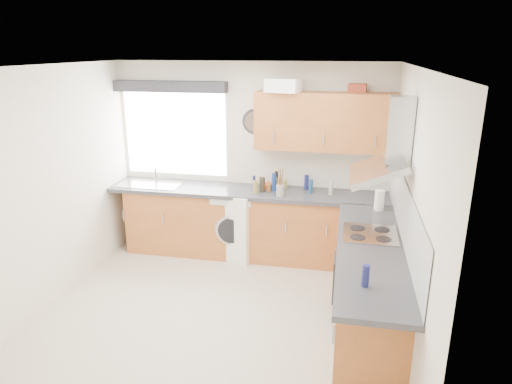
% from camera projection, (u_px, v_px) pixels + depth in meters
% --- Properties ---
extents(ground_plane, '(3.60, 3.60, 0.00)m').
position_uv_depth(ground_plane, '(216.00, 316.00, 4.74)').
color(ground_plane, beige).
extents(ceiling, '(3.60, 3.60, 0.02)m').
position_uv_depth(ceiling, '(209.00, 67.00, 3.98)').
color(ceiling, white).
rests_on(ceiling, wall_back).
extents(wall_back, '(3.60, 0.02, 2.50)m').
position_uv_depth(wall_back, '(252.00, 159.00, 6.04)').
color(wall_back, silver).
rests_on(wall_back, ground_plane).
extents(wall_front, '(3.60, 0.02, 2.50)m').
position_uv_depth(wall_front, '(126.00, 299.00, 2.68)').
color(wall_front, silver).
rests_on(wall_front, ground_plane).
extents(wall_left, '(0.02, 3.60, 2.50)m').
position_uv_depth(wall_left, '(45.00, 191.00, 4.69)').
color(wall_left, silver).
rests_on(wall_left, ground_plane).
extents(wall_right, '(0.02, 3.60, 2.50)m').
position_uv_depth(wall_right, '(409.00, 215.00, 4.02)').
color(wall_right, silver).
rests_on(wall_right, ground_plane).
extents(window, '(1.40, 0.02, 1.10)m').
position_uv_depth(window, '(175.00, 134.00, 6.14)').
color(window, white).
rests_on(window, wall_back).
extents(window_blind, '(1.50, 0.18, 0.14)m').
position_uv_depth(window_blind, '(170.00, 86.00, 5.86)').
color(window_blind, '#26262B').
rests_on(window_blind, wall_back).
extents(splashback, '(0.01, 3.00, 0.54)m').
position_uv_depth(splashback, '(404.00, 211.00, 4.32)').
color(splashback, white).
rests_on(splashback, wall_right).
extents(base_cab_back, '(3.00, 0.58, 0.86)m').
position_uv_depth(base_cab_back, '(240.00, 224.00, 6.04)').
color(base_cab_back, '#9F5727').
rests_on(base_cab_back, ground_plane).
extents(base_cab_corner, '(0.60, 0.60, 0.86)m').
position_uv_depth(base_cab_corner, '(364.00, 233.00, 5.73)').
color(base_cab_corner, '#9F5727').
rests_on(base_cab_corner, ground_plane).
extents(base_cab_right, '(0.58, 2.10, 0.86)m').
position_uv_depth(base_cab_right, '(368.00, 286.00, 4.46)').
color(base_cab_right, '#9F5727').
rests_on(base_cab_right, ground_plane).
extents(worktop_back, '(3.60, 0.62, 0.05)m').
position_uv_depth(worktop_back, '(247.00, 192.00, 5.87)').
color(worktop_back, '#303034').
rests_on(worktop_back, base_cab_back).
extents(worktop_right, '(0.62, 2.42, 0.05)m').
position_uv_depth(worktop_right, '(371.00, 250.00, 4.19)').
color(worktop_right, '#303034').
rests_on(worktop_right, base_cab_right).
extents(sink, '(0.84, 0.46, 0.10)m').
position_uv_depth(sink, '(150.00, 181.00, 6.10)').
color(sink, '#A4A6AB').
rests_on(sink, worktop_back).
extents(oven, '(0.56, 0.58, 0.85)m').
position_uv_depth(oven, '(366.00, 279.00, 4.61)').
color(oven, black).
rests_on(oven, ground_plane).
extents(hob_plate, '(0.52, 0.52, 0.01)m').
position_uv_depth(hob_plate, '(370.00, 234.00, 4.46)').
color(hob_plate, '#A4A6AB').
rests_on(hob_plate, worktop_right).
extents(extractor_hood, '(0.52, 0.78, 0.66)m').
position_uv_depth(extractor_hood, '(388.00, 149.00, 4.18)').
color(extractor_hood, '#A4A6AB').
rests_on(extractor_hood, wall_right).
extents(upper_cabinets, '(1.70, 0.35, 0.70)m').
position_uv_depth(upper_cabinets, '(325.00, 122.00, 5.53)').
color(upper_cabinets, '#9F5727').
rests_on(upper_cabinets, wall_back).
extents(washing_machine, '(0.74, 0.73, 0.89)m').
position_uv_depth(washing_machine, '(236.00, 222.00, 6.04)').
color(washing_machine, white).
rests_on(washing_machine, ground_plane).
extents(wall_clock, '(0.33, 0.04, 0.33)m').
position_uv_depth(wall_clock, '(255.00, 122.00, 5.86)').
color(wall_clock, '#26262B').
rests_on(wall_clock, wall_back).
extents(casserole, '(0.44, 0.35, 0.16)m').
position_uv_depth(casserole, '(283.00, 85.00, 5.40)').
color(casserole, white).
rests_on(casserole, upper_cabinets).
extents(storage_box, '(0.23, 0.19, 0.10)m').
position_uv_depth(storage_box, '(357.00, 88.00, 5.43)').
color(storage_box, '#A53E23').
rests_on(storage_box, upper_cabinets).
extents(utensil_pot, '(0.10, 0.10, 0.14)m').
position_uv_depth(utensil_pot, '(280.00, 190.00, 5.62)').
color(utensil_pot, gray).
rests_on(utensil_pot, worktop_back).
extents(kitchen_roll, '(0.13, 0.13, 0.23)m').
position_uv_depth(kitchen_roll, '(379.00, 200.00, 5.10)').
color(kitchen_roll, white).
rests_on(kitchen_roll, worktop_right).
extents(tomato_cluster, '(0.15, 0.15, 0.07)m').
position_uv_depth(tomato_cluster, '(266.00, 185.00, 5.95)').
color(tomato_cluster, red).
rests_on(tomato_cluster, worktop_back).
extents(jar_0, '(0.05, 0.05, 0.15)m').
position_uv_depth(jar_0, '(276.00, 183.00, 5.89)').
color(jar_0, olive).
rests_on(jar_0, worktop_back).
extents(jar_1, '(0.06, 0.06, 0.23)m').
position_uv_depth(jar_1, '(274.00, 182.00, 5.79)').
color(jar_1, navy).
rests_on(jar_1, worktop_back).
extents(jar_2, '(0.05, 0.05, 0.18)m').
position_uv_depth(jar_2, '(311.00, 186.00, 5.71)').
color(jar_2, navy).
rests_on(jar_2, worktop_back).
extents(jar_3, '(0.05, 0.05, 0.22)m').
position_uv_depth(jar_3, '(276.00, 180.00, 5.90)').
color(jar_3, black).
rests_on(jar_3, worktop_back).
extents(jar_4, '(0.06, 0.06, 0.10)m').
position_uv_depth(jar_4, '(269.00, 188.00, 5.79)').
color(jar_4, brown).
rests_on(jar_4, worktop_back).
extents(jar_5, '(0.04, 0.04, 0.22)m').
position_uv_depth(jar_5, '(254.00, 184.00, 5.73)').
color(jar_5, '#181548').
rests_on(jar_5, worktop_back).
extents(jar_6, '(0.07, 0.07, 0.19)m').
position_uv_depth(jar_6, '(262.00, 185.00, 5.77)').
color(jar_6, '#2F271A').
rests_on(jar_6, worktop_back).
extents(jar_7, '(0.05, 0.05, 0.18)m').
position_uv_depth(jar_7, '(331.00, 188.00, 5.64)').
color(jar_7, '#ACA592').
rests_on(jar_7, worktop_back).
extents(jar_8, '(0.05, 0.05, 0.10)m').
position_uv_depth(jar_8, '(285.00, 184.00, 5.93)').
color(jar_8, '#A09437').
rests_on(jar_8, worktop_back).
extents(jar_9, '(0.06, 0.06, 0.19)m').
position_uv_depth(jar_9, '(306.00, 182.00, 5.86)').
color(jar_9, navy).
rests_on(jar_9, worktop_back).
extents(jar_10, '(0.06, 0.06, 0.16)m').
position_uv_depth(jar_10, '(256.00, 187.00, 5.71)').
color(jar_10, olive).
rests_on(jar_10, worktop_back).
extents(bottle_0, '(0.06, 0.06, 0.18)m').
position_uv_depth(bottle_0, '(366.00, 276.00, 3.47)').
color(bottle_0, navy).
rests_on(bottle_0, worktop_right).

